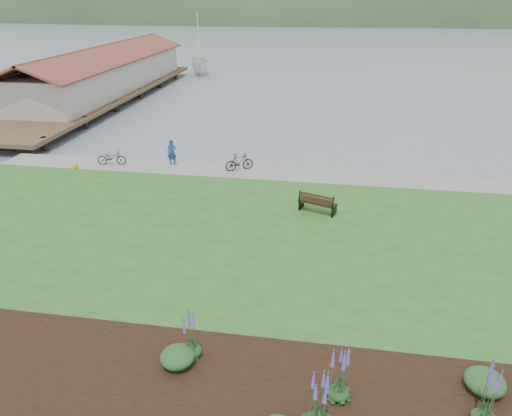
{
  "coord_description": "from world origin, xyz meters",
  "views": [
    {
      "loc": [
        3.6,
        -18.92,
        10.5
      ],
      "look_at": [
        0.57,
        0.11,
        1.3
      ],
      "focal_mm": 32.0,
      "sensor_mm": 36.0,
      "label": 1
    }
  ],
  "objects": [
    {
      "name": "lawn",
      "position": [
        0.0,
        -2.0,
        0.2
      ],
      "size": [
        34.0,
        20.0,
        0.4
      ],
      "primitive_type": "cube",
      "color": "#255F21",
      "rests_on": "ground"
    },
    {
      "name": "echium_4",
      "position": [
        -0.01,
        -8.72,
        1.18
      ],
      "size": [
        0.62,
        0.62,
        1.98
      ],
      "color": "#153B15",
      "rests_on": "garden_bed"
    },
    {
      "name": "bicycle_a",
      "position": [
        -9.86,
        6.91,
        0.87
      ],
      "size": [
        0.97,
        1.9,
        0.95
      ],
      "primitive_type": "imported",
      "rotation": [
        0.0,
        0.0,
        1.76
      ],
      "color": "black",
      "rests_on": "lawn"
    },
    {
      "name": "echium_2",
      "position": [
        8.06,
        -9.88,
        1.25
      ],
      "size": [
        0.62,
        0.62,
        2.02
      ],
      "color": "#153B15",
      "rests_on": "garden_bed"
    },
    {
      "name": "echium_0",
      "position": [
        3.86,
        -10.6,
        1.27
      ],
      "size": [
        0.62,
        0.62,
        1.96
      ],
      "color": "#153B15",
      "rests_on": "garden_bed"
    },
    {
      "name": "pannier",
      "position": [
        -11.8,
        5.81,
        0.56
      ],
      "size": [
        0.25,
        0.33,
        0.32
      ],
      "primitive_type": "cube",
      "rotation": [
        0.0,
        0.0,
        -0.23
      ],
      "color": "gold",
      "rests_on": "lawn"
    },
    {
      "name": "sailboat",
      "position": [
        -14.24,
        43.93,
        0.0
      ],
      "size": [
        12.47,
        12.58,
        25.69
      ],
      "primitive_type": "imported",
      "rotation": [
        0.0,
        0.0,
        0.34
      ],
      "color": "silver",
      "rests_on": "ground"
    },
    {
      "name": "ground",
      "position": [
        0.0,
        0.0,
        0.0
      ],
      "size": [
        600.0,
        600.0,
        0.0
      ],
      "primitive_type": "plane",
      "color": "slate",
      "rests_on": "ground"
    },
    {
      "name": "shrub_0",
      "position": [
        -0.32,
        -9.13,
        0.7
      ],
      "size": [
        1.04,
        1.04,
        0.52
      ],
      "primitive_type": "ellipsoid",
      "color": "#1E4C21",
      "rests_on": "garden_bed"
    },
    {
      "name": "shrub_2",
      "position": [
        8.4,
        -8.73,
        0.72
      ],
      "size": [
        1.11,
        1.11,
        0.56
      ],
      "primitive_type": "ellipsoid",
      "color": "#1E4C21",
      "rests_on": "garden_bed"
    },
    {
      "name": "park_bench",
      "position": [
        3.37,
        1.92,
        0.96
      ],
      "size": [
        1.95,
        1.28,
        1.12
      ],
      "rotation": [
        0.0,
        0.0,
        -0.33
      ],
      "color": "black",
      "rests_on": "lawn"
    },
    {
      "name": "echium_1",
      "position": [
        4.4,
        -9.63,
        1.29
      ],
      "size": [
        0.62,
        0.62,
        2.09
      ],
      "color": "#153B15",
      "rests_on": "garden_bed"
    },
    {
      "name": "shoreline_path",
      "position": [
        0.0,
        6.9,
        0.42
      ],
      "size": [
        34.0,
        2.2,
        0.03
      ],
      "primitive_type": "cube",
      "color": "gray",
      "rests_on": "lawn"
    },
    {
      "name": "person",
      "position": [
        -6.02,
        7.5,
        1.37
      ],
      "size": [
        0.72,
        0.51,
        1.93
      ],
      "primitive_type": "imported",
      "rotation": [
        0.0,
        0.0,
        0.04
      ],
      "color": "navy",
      "rests_on": "lawn"
    },
    {
      "name": "garden_bed",
      "position": [
        3.0,
        -9.8,
        0.42
      ],
      "size": [
        24.0,
        4.4,
        0.04
      ],
      "primitive_type": "cube",
      "color": "black",
      "rests_on": "lawn"
    },
    {
      "name": "far_hillside",
      "position": [
        20.0,
        170.0,
        0.0
      ],
      "size": [
        580.0,
        80.0,
        38.0
      ],
      "primitive_type": null,
      "color": "#324F2C",
      "rests_on": "ground"
    },
    {
      "name": "pier_pavilion",
      "position": [
        -20.0,
        27.52,
        2.64
      ],
      "size": [
        8.0,
        36.0,
        5.4
      ],
      "color": "#4C3826",
      "rests_on": "ground"
    },
    {
      "name": "bicycle_b",
      "position": [
        -1.61,
        7.2,
        0.94
      ],
      "size": [
        1.28,
        1.82,
        1.08
      ],
      "primitive_type": "imported",
      "rotation": [
        0.0,
        0.0,
        2.05
      ],
      "color": "black",
      "rests_on": "lawn"
    }
  ]
}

